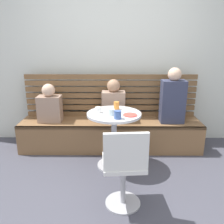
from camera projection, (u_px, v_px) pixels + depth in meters
The scene contains 14 objects.
ground at pixel (109, 197), 2.49m from camera, with size 8.00×8.00×0.00m, color #42424C.
back_wall at pixel (111, 51), 3.62m from camera, with size 5.20×0.10×2.90m, color silver.
booth_bench at pixel (111, 134), 3.57m from camera, with size 2.70×0.52×0.44m.
booth_backrest at pixel (111, 96), 3.63m from camera, with size 2.65×0.04×0.67m.
cafe_table at pixel (114, 129), 2.96m from camera, with size 0.68×0.68×0.74m.
white_chair at pixel (124, 166), 2.20m from camera, with size 0.43×0.43×0.85m.
person_adult at pixel (173, 98), 3.37m from camera, with size 0.34×0.22×0.80m.
person_child_left at pixel (113, 103), 3.45m from camera, with size 0.34×0.22×0.63m.
person_child_middle at pixel (50, 105), 3.43m from camera, with size 0.34×0.22×0.57m.
cup_glass_short at pixel (111, 112), 2.79m from camera, with size 0.08×0.08×0.08m, color silver.
cup_tumbler_orange at pixel (116, 105), 3.04m from camera, with size 0.07×0.07×0.10m, color orange.
cup_mug_blue at pixel (118, 115), 2.67m from camera, with size 0.08×0.08×0.10m, color #3D5B9E.
cup_ceramic_white at pixel (98, 110), 2.90m from camera, with size 0.08×0.08×0.07m, color white.
plate_small at pixel (130, 115), 2.79m from camera, with size 0.17×0.17×0.01m, color #DB4C42.
Camera 1 is at (0.05, -2.11, 1.61)m, focal length 37.29 mm.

